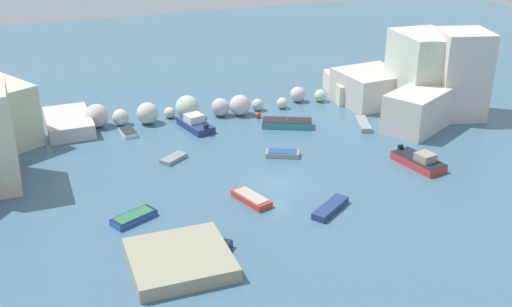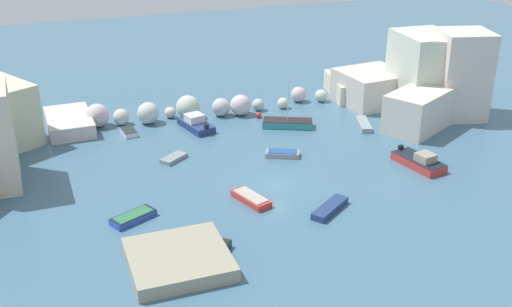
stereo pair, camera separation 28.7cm
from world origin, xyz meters
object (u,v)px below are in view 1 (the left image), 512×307
at_px(moored_boat_9, 330,208).
at_px(stone_dock, 180,260).
at_px(moored_boat_10, 195,124).
at_px(moored_boat_6, 211,244).
at_px(moored_boat_3, 287,123).
at_px(moored_boat_1, 174,158).
at_px(channel_buoy, 258,115).
at_px(moored_boat_5, 363,124).
at_px(moored_boat_0, 134,217).
at_px(moored_boat_2, 419,161).
at_px(moored_boat_4, 251,198).
at_px(moored_boat_7, 282,154).
at_px(moored_boat_8, 128,132).

bearing_deg(moored_boat_9, stone_dock, 158.96).
height_order(stone_dock, moored_boat_9, stone_dock).
height_order(moored_boat_9, moored_boat_10, moored_boat_10).
bearing_deg(moored_boat_6, moored_boat_3, -86.10).
relative_size(moored_boat_1, moored_boat_10, 0.55).
distance_m(channel_buoy, moored_boat_5, 12.17).
xyz_separation_m(moored_boat_0, moored_boat_6, (4.76, -6.13, 0.01)).
relative_size(channel_buoy, moored_boat_5, 0.15).
relative_size(moored_boat_2, moored_boat_4, 1.35).
bearing_deg(channel_buoy, moored_boat_5, -33.34).
xyz_separation_m(moored_boat_4, moored_boat_5, (17.91, 12.42, -0.03)).
relative_size(moored_boat_2, moored_boat_6, 1.78).
bearing_deg(moored_boat_7, moored_boat_5, 46.72).
relative_size(moored_boat_9, moored_boat_10, 0.79).
relative_size(stone_dock, moored_boat_5, 1.60).
bearing_deg(moored_boat_4, moored_boat_7, -56.46).
relative_size(channel_buoy, moored_boat_1, 0.22).
bearing_deg(moored_boat_4, moored_boat_0, 69.81).
xyz_separation_m(stone_dock, moored_boat_7, (14.39, 15.40, -0.25)).
bearing_deg(moored_boat_5, moored_boat_8, -86.30).
bearing_deg(moored_boat_7, moored_boat_3, 89.71).
relative_size(moored_boat_5, moored_boat_10, 0.82).
distance_m(moored_boat_0, moored_boat_4, 10.15).
bearing_deg(moored_boat_7, moored_boat_4, -101.90).
bearing_deg(moored_boat_8, moored_boat_3, -108.87).
distance_m(moored_boat_0, moored_boat_1, 12.05).
bearing_deg(moored_boat_9, moored_boat_10, 69.04).
distance_m(moored_boat_2, moored_boat_9, 13.14).
height_order(moored_boat_7, moored_boat_9, moored_boat_7).
relative_size(moored_boat_7, moored_boat_9, 0.84).
xyz_separation_m(stone_dock, moored_boat_4, (8.18, 7.42, -0.22)).
bearing_deg(moored_boat_8, channel_buoy, -96.31).
relative_size(moored_boat_0, moored_boat_5, 0.91).
xyz_separation_m(channel_buoy, moored_boat_9, (-2.06, -22.98, -0.05)).
bearing_deg(channel_buoy, moored_boat_7, -97.87).
relative_size(stone_dock, moored_boat_4, 1.68).
bearing_deg(moored_boat_3, moored_boat_7, 88.63).
distance_m(moored_boat_2, moored_boat_4, 17.84).
xyz_separation_m(moored_boat_5, moored_boat_9, (-12.22, -16.29, 0.00)).
xyz_separation_m(moored_boat_2, moored_boat_4, (-17.80, -1.20, -0.24)).
bearing_deg(moored_boat_5, moored_boat_4, -36.80).
relative_size(moored_boat_6, moored_boat_9, 0.75).
relative_size(moored_boat_4, moored_boat_5, 0.95).
height_order(channel_buoy, moored_boat_9, channel_buoy).
height_order(stone_dock, moored_boat_10, moored_boat_10).
bearing_deg(moored_boat_1, moored_boat_5, -32.55).
height_order(moored_boat_2, moored_boat_9, moored_boat_2).
bearing_deg(moored_boat_6, moored_boat_8, -45.77).
xyz_separation_m(moored_boat_2, moored_boat_8, (-25.21, 17.90, -0.26)).
relative_size(moored_boat_5, moored_boat_7, 1.23).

